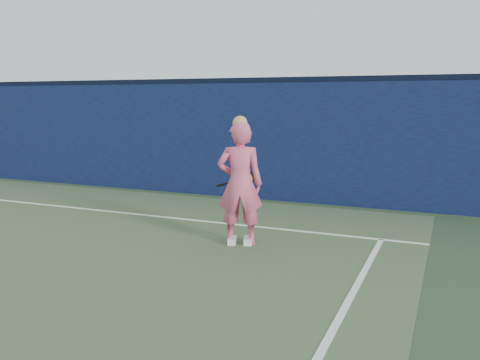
% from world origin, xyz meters
% --- Properties ---
extents(backstop_wall, '(24.00, 0.40, 2.50)m').
position_xyz_m(backstop_wall, '(0.00, 6.50, 1.25)').
color(backstop_wall, '#0D0F3C').
rests_on(backstop_wall, ground).
extents(wall_cap, '(24.00, 0.42, 0.10)m').
position_xyz_m(wall_cap, '(0.00, 6.50, 2.55)').
color(wall_cap, black).
rests_on(wall_cap, backstop_wall).
extents(player, '(0.78, 0.64, 1.91)m').
position_xyz_m(player, '(2.87, 2.97, 0.92)').
color(player, '#E2587D').
rests_on(player, ground).
extents(racket, '(0.60, 0.22, 0.33)m').
position_xyz_m(racket, '(2.73, 3.38, 0.91)').
color(racket, black).
rests_on(racket, ground).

